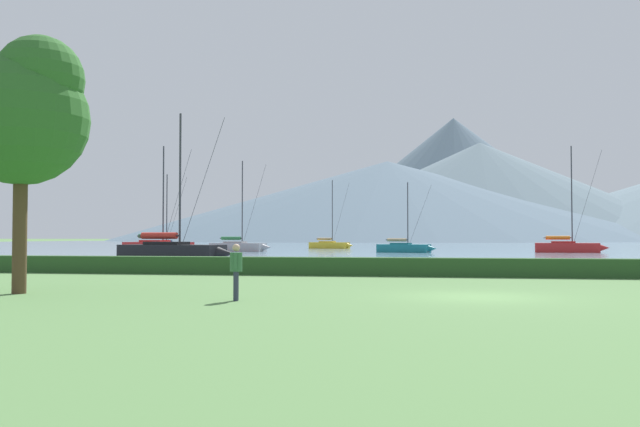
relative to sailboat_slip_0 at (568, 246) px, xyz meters
The scene contains 15 objects.
ground_plane 64.37m from the sailboat_slip_0, 101.81° to the right, with size 1000.00×1000.00×0.00m, color #517A42.
harbor_water 75.17m from the sailboat_slip_0, 100.10° to the left, with size 320.00×246.00×0.00m, color slate.
hedge_line 53.65m from the sailboat_slip_0, 104.22° to the right, with size 80.00×1.20×0.86m, color #284C23.
sailboat_slip_0 is the anchor object (origin of this frame).
sailboat_slip_1 38.57m from the sailboat_slip_0, 145.70° to the left, with size 7.25×3.68×10.70m.
sailboat_slip_2 39.46m from the sailboat_slip_0, behind, with size 8.00×3.28×11.29m.
sailboat_slip_5 49.44m from the sailboat_slip_0, 133.94° to the right, with size 9.37×4.06×11.15m.
sailboat_slip_6 53.01m from the sailboat_slip_0, behind, with size 8.46×4.29×10.52m.
sailboat_slip_7 19.14m from the sailboat_slip_0, 169.69° to the right, with size 7.14×3.56×8.22m.
sailboat_slip_8 47.24m from the sailboat_slip_0, 165.74° to the right, with size 9.35×4.53×12.03m.
person_seated_viewer 68.58m from the sailboat_slip_0, 107.08° to the right, with size 0.36×0.56×1.65m.
park_tree 70.30m from the sailboat_slip_0, 113.30° to the right, with size 4.37×4.37×8.47m.
distant_hill_central_peak 254.24m from the sailboat_slip_0, 99.42° to the left, with size 262.42×262.42×38.40m, color #4C6070.
distant_hill_east_ridge 346.59m from the sailboat_slip_0, 91.44° to the left, with size 185.90×185.90×74.47m, color #4C6070.
distant_hill_far_shoulder 277.83m from the sailboat_slip_0, 89.25° to the left, with size 219.43×219.43×49.95m, color slate.
Camera 1 is at (-0.97, -21.96, 1.86)m, focal length 38.91 mm.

